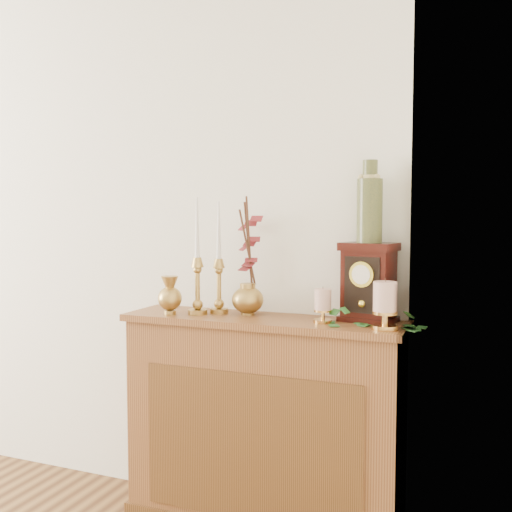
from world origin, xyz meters
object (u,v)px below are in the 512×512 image
at_px(mantel_clock, 368,283).
at_px(candlestick_center, 219,277).
at_px(bud_vase, 170,296).
at_px(ceramic_vase, 370,206).
at_px(candlestick_left, 197,276).
at_px(ginger_jar, 250,261).

bearing_deg(mantel_clock, candlestick_center, -164.64).
relative_size(bud_vase, mantel_clock, 0.52).
xyz_separation_m(candlestick_center, ceramic_vase, (0.67, 0.04, 0.32)).
bearing_deg(ceramic_vase, candlestick_left, -171.73).
relative_size(ginger_jar, ceramic_vase, 1.55).
bearing_deg(candlestick_left, ceramic_vase, 8.27).
xyz_separation_m(candlestick_left, ceramic_vase, (0.74, 0.11, 0.31)).
xyz_separation_m(candlestick_left, bud_vase, (-0.11, -0.06, -0.09)).
height_order(candlestick_center, ginger_jar, ginger_jar).
distance_m(ginger_jar, mantel_clock, 0.54).
height_order(mantel_clock, ceramic_vase, ceramic_vase).
height_order(candlestick_left, candlestick_center, candlestick_left).
bearing_deg(bud_vase, ceramic_vase, 11.12).
distance_m(candlestick_left, ceramic_vase, 0.81).
bearing_deg(mantel_clock, candlestick_left, -160.16).
relative_size(candlestick_left, ceramic_vase, 1.53).
relative_size(bud_vase, ginger_jar, 0.33).
bearing_deg(ceramic_vase, mantel_clock, -101.79).
xyz_separation_m(candlestick_center, ginger_jar, (0.13, 0.05, 0.07)).
relative_size(candlestick_center, bud_vase, 2.93).
xyz_separation_m(candlestick_left, ginger_jar, (0.21, 0.11, 0.07)).
relative_size(candlestick_left, bud_vase, 3.02).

